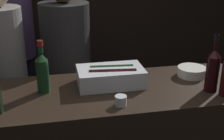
% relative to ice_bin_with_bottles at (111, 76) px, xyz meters
% --- Properties ---
extents(ice_bin_with_bottles, '(0.42, 0.25, 0.12)m').
position_rel_ice_bin_with_bottles_xyz_m(ice_bin_with_bottles, '(0.00, 0.00, 0.00)').
color(ice_bin_with_bottles, silver).
rests_on(ice_bin_with_bottles, bar_counter).
extents(bowl_white, '(0.20, 0.20, 0.06)m').
position_rel_ice_bin_with_bottles_xyz_m(bowl_white, '(0.58, 0.04, -0.03)').
color(bowl_white, silver).
rests_on(bowl_white, bar_counter).
extents(candle_votive, '(0.07, 0.07, 0.06)m').
position_rel_ice_bin_with_bottles_xyz_m(candle_votive, '(-0.01, -0.29, -0.03)').
color(candle_votive, silver).
rests_on(candle_votive, bar_counter).
extents(red_wine_bottle_black_foil, '(0.08, 0.08, 0.36)m').
position_rel_ice_bin_with_bottles_xyz_m(red_wine_bottle_black_foil, '(0.59, -0.21, 0.08)').
color(red_wine_bottle_black_foil, black).
rests_on(red_wine_bottle_black_foil, bar_counter).
extents(red_wine_bottle_burgundy, '(0.08, 0.08, 0.33)m').
position_rel_ice_bin_with_bottles_xyz_m(red_wine_bottle_burgundy, '(-0.43, -0.03, 0.08)').
color(red_wine_bottle_burgundy, '#143319').
rests_on(red_wine_bottle_burgundy, bar_counter).
extents(person_in_hoodie, '(0.39, 0.39, 1.66)m').
position_rel_ice_bin_with_bottles_xyz_m(person_in_hoodie, '(-0.25, 0.62, -0.16)').
color(person_in_hoodie, black).
rests_on(person_in_hoodie, ground_plane).
extents(person_blond_tee, '(0.38, 0.38, 1.85)m').
position_rel_ice_bin_with_bottles_xyz_m(person_blond_tee, '(-0.70, 1.18, -0.04)').
color(person_blond_tee, black).
rests_on(person_blond_tee, ground_plane).
extents(person_grey_polo, '(0.35, 0.35, 1.65)m').
position_rel_ice_bin_with_bottles_xyz_m(person_grey_polo, '(-0.74, 0.57, -0.15)').
color(person_grey_polo, black).
rests_on(person_grey_polo, ground_plane).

